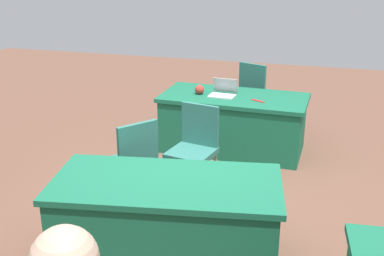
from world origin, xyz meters
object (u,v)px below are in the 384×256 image
chair_tucked_right (195,144)px  scissors_red (258,101)px  laptop_silver (223,93)px  chair_near_front (256,90)px  yarn_ball (199,90)px  table_foreground (233,123)px  table_mid_right (167,221)px  chair_tucked_left (132,159)px

chair_tucked_right → scissors_red: chair_tucked_right is taller
laptop_silver → chair_near_front: bearing=-102.2°
laptop_silver → yarn_ball: (0.31, 0.02, 0.02)m
table_foreground → chair_tucked_right: 1.29m
yarn_ball → laptop_silver: bearing=-177.1°
table_mid_right → chair_near_front: (-0.19, -3.45, 0.19)m
chair_tucked_left → chair_tucked_right: size_ratio=1.00×
table_foreground → chair_tucked_right: size_ratio=1.97×
chair_tucked_left → laptop_silver: size_ratio=2.80×
chair_near_front → chair_tucked_right: (0.31, 2.21, -0.02)m
laptop_silver → scissors_red: bearing=169.2°
chair_near_front → chair_tucked_right: 2.23m
laptop_silver → scissors_red: size_ratio=1.87×
table_foreground → chair_tucked_right: (0.16, 1.26, 0.17)m
table_mid_right → laptop_silver: laptop_silver is taller
yarn_ball → scissors_red: yarn_ball is taller
table_mid_right → chair_tucked_right: 1.26m
table_mid_right → yarn_ball: (0.39, -2.46, 0.42)m
table_mid_right → yarn_ball: 2.53m
scissors_red → chair_tucked_left: bearing=-91.6°
chair_tucked_right → scissors_red: size_ratio=5.24×
table_mid_right → laptop_silver: bearing=-87.9°
table_mid_right → scissors_red: bearing=-99.0°
table_mid_right → yarn_ball: size_ratio=16.37×
chair_tucked_left → laptop_silver: (-0.51, -1.77, 0.23)m
chair_near_front → yarn_ball: size_ratio=8.16×
laptop_silver → table_foreground: bearing=-165.2°
chair_tucked_right → table_mid_right: bearing=106.8°
scissors_red → chair_near_front: bearing=128.3°
table_mid_right → chair_tucked_left: chair_tucked_left is taller
table_foreground → scissors_red: 0.51m
chair_tucked_right → laptop_silver: chair_tucked_right is taller
chair_tucked_right → yarn_ball: (0.28, -1.22, 0.25)m
chair_tucked_left → yarn_ball: chair_tucked_left is taller
chair_tucked_left → yarn_ball: 1.78m
table_mid_right → chair_near_front: chair_near_front is taller
chair_tucked_right → yarn_ball: 1.28m
table_foreground → yarn_ball: (0.44, 0.04, 0.42)m
table_foreground → table_mid_right: size_ratio=0.96×
chair_near_front → yarn_ball: (0.59, 0.99, 0.23)m
table_foreground → chair_tucked_right: bearing=82.6°
yarn_ball → scissors_red: (-0.77, 0.11, -0.06)m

